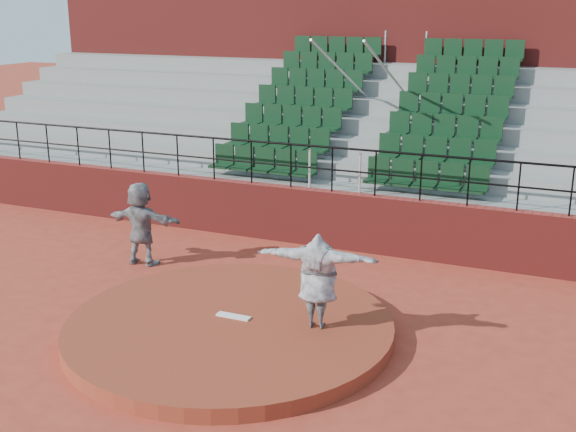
{
  "coord_description": "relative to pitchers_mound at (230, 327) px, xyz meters",
  "views": [
    {
      "loc": [
        5.27,
        -9.81,
        5.35
      ],
      "look_at": [
        0.0,
        2.5,
        1.4
      ],
      "focal_mm": 45.0,
      "sensor_mm": 36.0,
      "label": 1
    }
  ],
  "objects": [
    {
      "name": "ground",
      "position": [
        0.0,
        0.0,
        -0.12
      ],
      "size": [
        90.0,
        90.0,
        0.0
      ],
      "primitive_type": "plane",
      "color": "#A53725",
      "rests_on": "ground"
    },
    {
      "name": "pitching_rubber",
      "position": [
        0.0,
        0.15,
        0.14
      ],
      "size": [
        0.6,
        0.15,
        0.03
      ],
      "primitive_type": "cube",
      "color": "white",
      "rests_on": "pitchers_mound"
    },
    {
      "name": "pitchers_mound",
      "position": [
        0.0,
        0.0,
        0.0
      ],
      "size": [
        5.5,
        5.5,
        0.25
      ],
      "primitive_type": "cylinder",
      "color": "maroon",
      "rests_on": "ground"
    },
    {
      "name": "seating_deck",
      "position": [
        0.0,
        8.65,
        1.31
      ],
      "size": [
        24.0,
        5.97,
        4.63
      ],
      "color": "gray",
      "rests_on": "ground"
    },
    {
      "name": "pitcher",
      "position": [
        1.43,
        0.38,
        0.93
      ],
      "size": [
        2.03,
        0.81,
        1.6
      ],
      "primitive_type": "imported",
      "rotation": [
        0.0,
        0.0,
        3.28
      ],
      "color": "black",
      "rests_on": "pitchers_mound"
    },
    {
      "name": "fielder",
      "position": [
        -3.3,
        2.33,
        0.77
      ],
      "size": [
        1.69,
        0.62,
        1.79
      ],
      "primitive_type": "imported",
      "rotation": [
        0.0,
        0.0,
        3.2
      ],
      "color": "black",
      "rests_on": "ground"
    },
    {
      "name": "wall_railing",
      "position": [
        0.0,
        5.0,
        1.9
      ],
      "size": [
        24.04,
        0.05,
        1.03
      ],
      "color": "black",
      "rests_on": "boundary_wall"
    },
    {
      "name": "boundary_wall",
      "position": [
        0.0,
        5.0,
        0.53
      ],
      "size": [
        24.0,
        0.3,
        1.3
      ],
      "primitive_type": "cube",
      "color": "maroon",
      "rests_on": "ground"
    },
    {
      "name": "press_box_facade",
      "position": [
        0.0,
        12.6,
        3.43
      ],
      "size": [
        24.0,
        3.0,
        7.1
      ],
      "primitive_type": "cube",
      "color": "maroon",
      "rests_on": "ground"
    }
  ]
}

